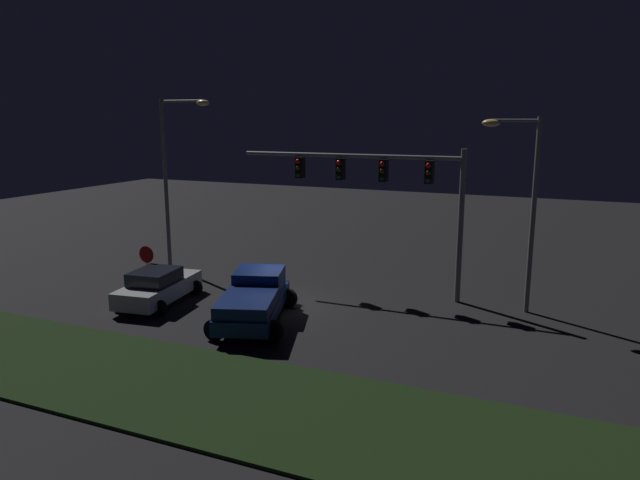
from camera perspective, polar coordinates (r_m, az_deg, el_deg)
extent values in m
plane|color=black|center=(24.83, -3.64, -6.35)|extent=(80.00, 80.00, 0.00)
cube|color=black|center=(18.47, -15.43, -13.20)|extent=(26.33, 5.21, 0.10)
cube|color=navy|center=(22.66, -6.45, -6.40)|extent=(3.61, 5.76, 0.55)
cube|color=navy|center=(23.57, -5.93, -3.89)|extent=(2.35, 2.39, 0.85)
cube|color=black|center=(23.54, -5.93, -3.59)|extent=(2.15, 2.00, 0.51)
cube|color=navy|center=(21.50, -7.04, -6.03)|extent=(2.78, 3.48, 0.45)
cylinder|color=black|center=(24.76, -7.91, -5.52)|extent=(0.80, 0.22, 0.80)
cylinder|color=black|center=(24.40, -3.16, -5.69)|extent=(0.80, 0.22, 0.80)
cylinder|color=black|center=(21.19, -10.23, -8.62)|extent=(0.80, 0.22, 0.80)
cylinder|color=black|center=(20.77, -4.67, -8.89)|extent=(0.80, 0.22, 0.80)
cube|color=#B7B7BC|center=(25.81, -15.44, -4.64)|extent=(2.36, 4.60, 0.70)
cube|color=black|center=(25.44, -15.81, -3.44)|extent=(1.85, 2.19, 0.55)
cylinder|color=black|center=(27.58, -15.45, -4.21)|extent=(0.64, 0.22, 0.64)
cylinder|color=black|center=(26.69, -12.05, -4.58)|extent=(0.64, 0.22, 0.64)
cylinder|color=black|center=(25.19, -18.97, -5.96)|extent=(0.64, 0.22, 0.64)
cylinder|color=black|center=(24.21, -15.36, -6.44)|extent=(0.64, 0.22, 0.64)
cylinder|color=slate|center=(25.13, 13.53, 1.21)|extent=(0.24, 0.24, 6.50)
cylinder|color=slate|center=(26.13, 2.66, 8.22)|extent=(10.20, 0.18, 0.18)
cube|color=black|center=(25.10, 10.61, 6.52)|extent=(0.32, 0.44, 0.95)
sphere|color=red|center=(24.86, 10.52, 7.16)|extent=(0.22, 0.22, 0.22)
sphere|color=#59380A|center=(24.88, 10.49, 6.47)|extent=(0.22, 0.22, 0.22)
sphere|color=#0C4719|center=(24.91, 10.47, 5.79)|extent=(0.22, 0.22, 0.22)
cube|color=black|center=(25.62, 6.22, 6.75)|extent=(0.32, 0.44, 0.95)
sphere|color=red|center=(25.38, 6.08, 7.38)|extent=(0.22, 0.22, 0.22)
sphere|color=#59380A|center=(25.40, 6.07, 6.71)|extent=(0.22, 0.22, 0.22)
sphere|color=#0C4719|center=(25.43, 6.05, 6.04)|extent=(0.22, 0.22, 0.22)
cube|color=black|center=(26.28, 2.03, 6.94)|extent=(0.32, 0.44, 0.95)
sphere|color=red|center=(26.04, 1.85, 7.56)|extent=(0.22, 0.22, 0.22)
sphere|color=#59380A|center=(26.07, 1.84, 6.90)|extent=(0.22, 0.22, 0.22)
sphere|color=#0C4719|center=(26.09, 1.84, 6.24)|extent=(0.22, 0.22, 0.22)
cube|color=black|center=(27.07, -1.95, 7.08)|extent=(0.32, 0.44, 0.95)
sphere|color=red|center=(26.84, -2.16, 7.68)|extent=(0.22, 0.22, 0.22)
sphere|color=#59380A|center=(26.86, -2.16, 7.04)|extent=(0.22, 0.22, 0.22)
sphere|color=#0C4719|center=(26.89, -2.15, 6.40)|extent=(0.22, 0.22, 0.22)
cylinder|color=slate|center=(31.28, -14.79, 5.22)|extent=(0.20, 0.20, 8.70)
cylinder|color=slate|center=(30.36, -13.33, 13.05)|extent=(2.47, 0.12, 0.12)
ellipsoid|color=#F9CC72|center=(29.64, -11.35, 12.98)|extent=(0.70, 0.44, 0.30)
cylinder|color=slate|center=(24.48, 20.04, 2.08)|extent=(0.20, 0.20, 7.79)
cylinder|color=slate|center=(24.24, 18.50, 11.00)|extent=(1.81, 0.12, 0.12)
ellipsoid|color=#F9CC72|center=(24.34, 16.33, 10.89)|extent=(0.70, 0.44, 0.30)
cylinder|color=slate|center=(27.00, -16.43, -2.90)|extent=(0.07, 0.07, 2.20)
cylinder|color=#B20C0F|center=(26.80, -16.56, -1.36)|extent=(0.76, 0.03, 0.76)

